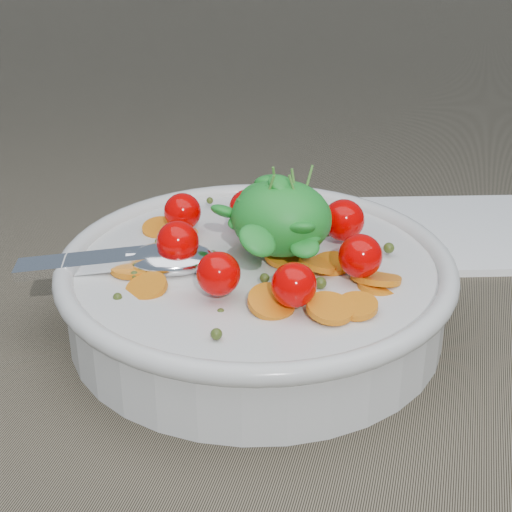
# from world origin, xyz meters

# --- Properties ---
(ground) EXTENTS (6.00, 6.00, 0.00)m
(ground) POSITION_xyz_m (0.00, 0.00, 0.00)
(ground) COLOR #6F654F
(ground) RESTS_ON ground
(bowl) EXTENTS (0.27, 0.25, 0.10)m
(bowl) POSITION_xyz_m (-0.03, -0.01, 0.03)
(bowl) COLOR silver
(bowl) RESTS_ON ground
(napkin) EXTENTS (0.19, 0.18, 0.01)m
(napkin) POSITION_xyz_m (0.09, 0.16, 0.00)
(napkin) COLOR white
(napkin) RESTS_ON ground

